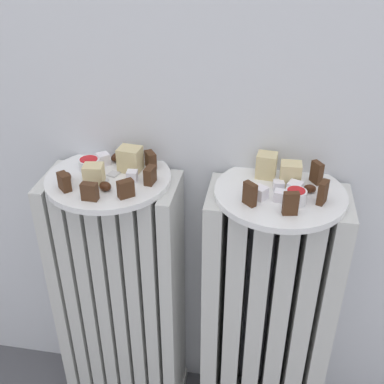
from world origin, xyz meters
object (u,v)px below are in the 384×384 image
(radiator_left, at_px, (121,302))
(fork, at_px, (105,181))
(radiator_right, at_px, (266,320))
(plate_left, at_px, (109,179))
(jam_bowl_right, at_px, (296,196))
(jam_bowl_left, at_px, (89,163))
(plate_right, at_px, (280,193))

(radiator_left, xyz_separation_m, fork, (0.00, -0.02, 0.34))
(radiator_left, relative_size, radiator_right, 1.00)
(plate_left, height_order, jam_bowl_right, jam_bowl_right)
(plate_left, distance_m, fork, 0.02)
(radiator_left, distance_m, fork, 0.34)
(radiator_left, bearing_deg, fork, -86.82)
(jam_bowl_left, height_order, fork, jam_bowl_left)
(radiator_left, bearing_deg, radiator_right, 0.00)
(radiator_right, bearing_deg, plate_left, -180.00)
(plate_right, relative_size, fork, 2.47)
(radiator_right, distance_m, jam_bowl_right, 0.36)
(jam_bowl_right, bearing_deg, plate_right, 123.91)
(radiator_right, bearing_deg, jam_bowl_right, -56.09)
(fork, bearing_deg, jam_bowl_right, -2.53)
(plate_right, relative_size, jam_bowl_right, 6.38)
(jam_bowl_left, xyz_separation_m, fork, (0.05, -0.05, -0.01))
(jam_bowl_right, xyz_separation_m, fork, (-0.36, 0.02, -0.01))
(radiator_right, distance_m, plate_left, 0.48)
(jam_bowl_right, distance_m, fork, 0.36)
(radiator_right, xyz_separation_m, plate_right, (-0.00, -0.00, 0.34))
(radiator_right, xyz_separation_m, fork, (-0.34, -0.02, 0.34))
(radiator_right, height_order, jam_bowl_right, jam_bowl_right)
(radiator_right, bearing_deg, plate_right, -116.57)
(fork, bearing_deg, radiator_left, 93.18)
(plate_left, xyz_separation_m, jam_bowl_right, (0.36, -0.04, 0.02))
(plate_left, bearing_deg, radiator_right, 0.00)
(jam_bowl_right, bearing_deg, jam_bowl_left, 171.43)
(radiator_right, bearing_deg, jam_bowl_left, 176.61)
(plate_right, bearing_deg, jam_bowl_right, -56.09)
(radiator_left, xyz_separation_m, jam_bowl_left, (-0.05, 0.02, 0.35))
(radiator_right, xyz_separation_m, plate_left, (-0.34, -0.00, 0.34))
(plate_right, bearing_deg, radiator_right, 63.43)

